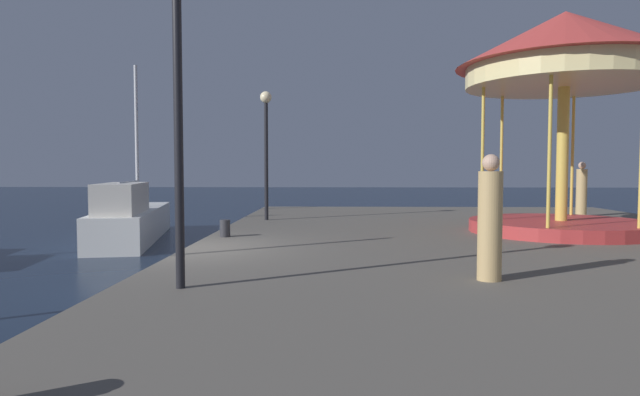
{
  "coord_description": "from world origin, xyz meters",
  "views": [
    {
      "loc": [
        3.04,
        -10.56,
        2.38
      ],
      "look_at": [
        2.55,
        5.0,
        1.54
      ],
      "focal_mm": 30.13,
      "sensor_mm": 36.0,
      "label": 1
    }
  ],
  "objects": [
    {
      "name": "lamp_post_mid_promenade",
      "position": [
        0.86,
        5.98,
        3.54
      ],
      "size": [
        0.36,
        0.36,
        3.97
      ],
      "color": "black",
      "rests_on": "quay_dock"
    },
    {
      "name": "lamp_post_near_edge",
      "position": [
        0.97,
        -3.59,
        3.64
      ],
      "size": [
        0.36,
        0.36,
        4.12
      ],
      "color": "black",
      "rests_on": "quay_dock"
    },
    {
      "name": "bollard_center",
      "position": [
        0.44,
        1.79,
        1.0
      ],
      "size": [
        0.24,
        0.24,
        0.4
      ],
      "primitive_type": "cylinder",
      "color": "#2D2D33",
      "rests_on": "quay_dock"
    },
    {
      "name": "person_far_corner",
      "position": [
        5.2,
        -2.94,
        1.64
      ],
      "size": [
        0.34,
        0.34,
        1.79
      ],
      "color": "tan",
      "rests_on": "quay_dock"
    },
    {
      "name": "carousel",
      "position": [
        8.61,
        2.88,
        4.84
      ],
      "size": [
        5.21,
        5.21,
        5.42
      ],
      "color": "#B23333",
      "rests_on": "quay_dock"
    },
    {
      "name": "person_near_carousel",
      "position": [
        11.2,
        7.56,
        1.65
      ],
      "size": [
        0.34,
        0.34,
        1.82
      ],
      "color": "tan",
      "rests_on": "quay_dock"
    },
    {
      "name": "ground_plane",
      "position": [
        0.0,
        0.0,
        0.0
      ],
      "size": [
        120.0,
        120.0,
        0.0
      ],
      "primitive_type": "plane",
      "color": "#162338"
    },
    {
      "name": "quay_dock",
      "position": [
        6.83,
        0.0,
        0.4
      ],
      "size": [
        13.65,
        23.91,
        0.8
      ],
      "primitive_type": "cube",
      "color": "#5B564F",
      "rests_on": "ground"
    },
    {
      "name": "sailboat_white",
      "position": [
        -3.73,
        6.78,
        0.74
      ],
      "size": [
        2.98,
        7.4,
        6.0
      ],
      "color": "white",
      "rests_on": "ground"
    }
  ]
}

